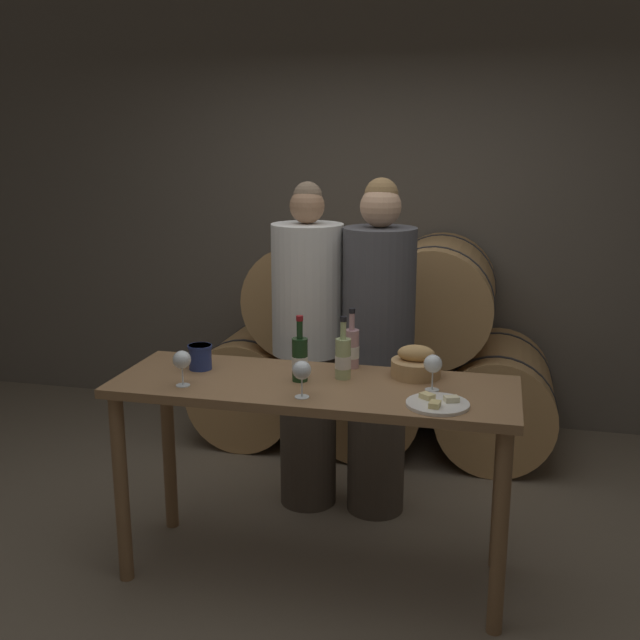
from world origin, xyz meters
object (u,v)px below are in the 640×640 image
object	(u,v)px
person_left	(308,348)
wine_bottle_white	(343,358)
person_right	(378,349)
wine_bottle_red	(300,359)
bread_basket	(416,365)
blue_crock	(200,356)
tasting_table	(313,412)
cheese_plate	(438,403)
wine_glass_far_left	(182,361)
wine_glass_left	(302,371)
wine_bottle_rose	(352,348)
wine_glass_center	(433,365)

from	to	relation	value
person_left	wine_bottle_white	xyz separation A→B (m)	(0.31, -0.58, 0.13)
person_left	person_right	xyz separation A→B (m)	(0.37, 0.00, 0.02)
wine_bottle_red	wine_bottle_white	bearing A→B (deg)	23.92
wine_bottle_white	bread_basket	world-z (taller)	wine_bottle_white
blue_crock	tasting_table	bearing A→B (deg)	-7.48
cheese_plate	wine_glass_far_left	xyz separation A→B (m)	(-1.08, -0.01, 0.10)
wine_glass_left	wine_glass_far_left	bearing A→B (deg)	177.47
wine_bottle_white	wine_bottle_rose	size ratio (longest dim) A/B	1.00
wine_bottle_rose	cheese_plate	bearing A→B (deg)	-44.42
person_right	wine_glass_center	world-z (taller)	person_right
person_left	wine_bottle_red	xyz separation A→B (m)	(0.14, -0.66, 0.14)
person_right	cheese_plate	world-z (taller)	person_right
wine_bottle_white	bread_basket	distance (m)	0.33
wine_glass_far_left	wine_glass_center	distance (m)	1.06
wine_bottle_rose	cheese_plate	xyz separation A→B (m)	(0.43, -0.42, -0.08)
blue_crock	wine_glass_far_left	world-z (taller)	wine_glass_far_left
wine_bottle_rose	bread_basket	bearing A→B (deg)	-12.34
blue_crock	person_right	bearing A→B (deg)	39.74
wine_bottle_red	wine_glass_left	world-z (taller)	wine_bottle_red
wine_bottle_red	blue_crock	world-z (taller)	wine_bottle_red
wine_bottle_rose	bread_basket	xyz separation A→B (m)	(0.30, -0.07, -0.04)
wine_bottle_white	person_left	bearing A→B (deg)	118.05
wine_glass_left	wine_bottle_red	bearing A→B (deg)	107.69
wine_bottle_rose	wine_glass_center	world-z (taller)	wine_bottle_rose
person_right	wine_bottle_red	xyz separation A→B (m)	(-0.24, -0.66, 0.12)
wine_bottle_white	wine_glass_left	size ratio (longest dim) A/B	1.80
tasting_table	bread_basket	bearing A→B (deg)	24.60
blue_crock	wine_glass_far_left	bearing A→B (deg)	-85.59
tasting_table	cheese_plate	bearing A→B (deg)	-16.62
blue_crock	wine_glass_left	distance (m)	0.61
wine_bottle_white	wine_glass_center	bearing A→B (deg)	-10.31
blue_crock	wine_bottle_red	bearing A→B (deg)	-6.76
person_right	wine_bottle_red	bearing A→B (deg)	-109.81
blue_crock	bread_basket	size ratio (longest dim) A/B	0.52
wine_bottle_rose	wine_glass_left	distance (m)	0.47
blue_crock	wine_glass_center	xyz separation A→B (m)	(1.06, -0.05, 0.05)
wine_glass_far_left	wine_glass_left	distance (m)	0.53
tasting_table	wine_glass_far_left	size ratio (longest dim) A/B	11.27
person_left	wine_bottle_red	world-z (taller)	person_left
person_left	wine_glass_center	world-z (taller)	person_left
person_right	wine_glass_left	xyz separation A→B (m)	(-0.17, -0.87, 0.14)
wine_bottle_rose	wine_glass_left	xyz separation A→B (m)	(-0.11, -0.45, 0.02)
tasting_table	wine_glass_center	xyz separation A→B (m)	(0.51, 0.02, 0.25)
wine_bottle_red	wine_bottle_rose	distance (m)	0.30
tasting_table	wine_glass_left	size ratio (longest dim) A/B	11.27
bread_basket	blue_crock	bearing A→B (deg)	-172.96
person_left	cheese_plate	bearing A→B (deg)	-48.32
wine_glass_center	cheese_plate	bearing A→B (deg)	-78.09
tasting_table	bread_basket	distance (m)	0.50
wine_bottle_rose	cheese_plate	world-z (taller)	wine_bottle_rose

